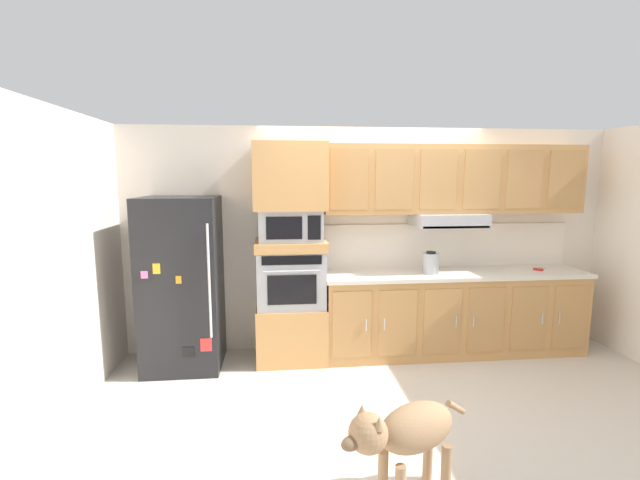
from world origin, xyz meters
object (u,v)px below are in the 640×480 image
(screwdriver, at_px, (539,269))
(dog, at_px, (407,432))
(electric_kettle, at_px, (431,263))
(microwave, at_px, (290,225))
(refrigerator, at_px, (182,283))
(built_in_oven, at_px, (291,277))

(screwdriver, bearing_deg, dog, -134.97)
(electric_kettle, xyz_separation_m, dog, (-0.91, -2.15, -0.57))
(microwave, xyz_separation_m, electric_kettle, (1.51, -0.05, -0.43))
(microwave, distance_m, dog, 2.48)
(screwdriver, distance_m, electric_kettle, 1.26)
(electric_kettle, bearing_deg, refrigerator, -179.56)
(electric_kettle, relative_size, dog, 0.27)
(built_in_oven, xyz_separation_m, screwdriver, (2.77, -0.03, 0.03))
(microwave, distance_m, screwdriver, 2.81)
(refrigerator, xyz_separation_m, dog, (1.72, -2.13, -0.42))
(built_in_oven, height_order, electric_kettle, built_in_oven)
(built_in_oven, bearing_deg, refrigerator, -176.52)
(refrigerator, distance_m, built_in_oven, 1.12)
(refrigerator, height_order, screwdriver, refrigerator)
(refrigerator, distance_m, screwdriver, 3.88)
(microwave, xyz_separation_m, dog, (0.60, -2.19, -1.00))
(built_in_oven, xyz_separation_m, dog, (0.60, -2.19, -0.44))
(refrigerator, distance_m, microwave, 1.26)
(microwave, xyz_separation_m, screwdriver, (2.77, -0.03, -0.53))
(microwave, height_order, dog, microwave)
(microwave, relative_size, electric_kettle, 2.68)
(built_in_oven, distance_m, dog, 2.32)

